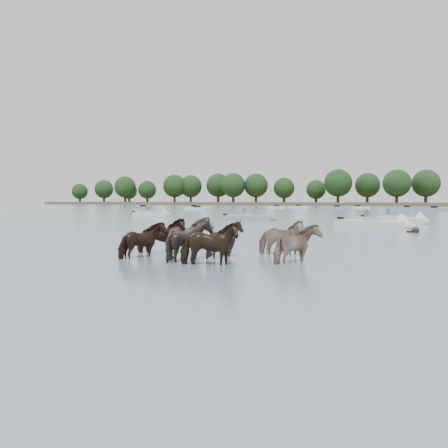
% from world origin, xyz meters
% --- Properties ---
extents(ground, '(400.00, 400.00, 0.00)m').
position_xyz_m(ground, '(0.00, 0.00, 0.00)').
color(ground, '#4D636F').
rests_on(ground, ground).
extents(shoreline, '(160.00, 30.00, 1.00)m').
position_xyz_m(shoreline, '(-70.00, 150.00, 0.50)').
color(shoreline, '#4C4233').
rests_on(shoreline, ground).
extents(pony_herd, '(6.99, 4.55, 1.57)m').
position_xyz_m(pony_herd, '(0.86, 0.67, 0.53)').
color(pony_herd, black).
rests_on(pony_herd, ground).
extents(swimming_pony, '(0.72, 0.44, 0.44)m').
position_xyz_m(swimming_pony, '(6.36, 16.70, 0.10)').
color(swimming_pony, black).
rests_on(swimming_pony, ground).
extents(motorboat_a, '(5.26, 2.37, 1.92)m').
position_xyz_m(motorboat_a, '(-8.14, 27.34, 0.23)').
color(motorboat_a, gray).
rests_on(motorboat_a, ground).
extents(motorboat_b, '(6.12, 4.08, 1.92)m').
position_xyz_m(motorboat_b, '(3.93, 21.13, 0.22)').
color(motorboat_b, silver).
rests_on(motorboat_b, ground).
extents(motorboat_c, '(5.99, 3.35, 1.92)m').
position_xyz_m(motorboat_c, '(4.69, 27.90, 0.22)').
color(motorboat_c, silver).
rests_on(motorboat_c, ground).
extents(motorboat_f, '(4.66, 3.34, 1.92)m').
position_xyz_m(motorboat_f, '(-22.70, 32.34, 0.23)').
color(motorboat_f, silver).
rests_on(motorboat_f, ground).
extents(distant_flotilla, '(101.39, 28.97, 0.93)m').
position_xyz_m(distant_flotilla, '(0.95, 78.38, 0.26)').
color(distant_flotilla, gray).
rests_on(distant_flotilla, ground).
extents(treeline, '(150.40, 22.20, 12.37)m').
position_xyz_m(treeline, '(-65.03, 149.97, 7.02)').
color(treeline, '#382619').
rests_on(treeline, ground).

